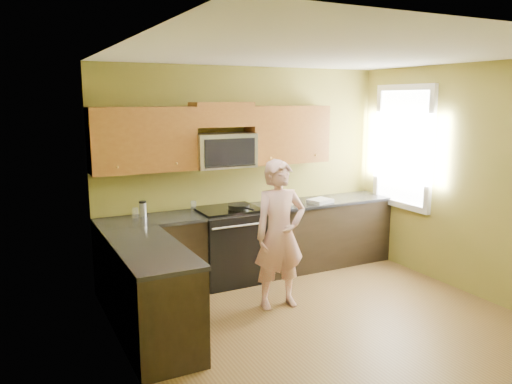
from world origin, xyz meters
TOP-DOWN VIEW (x-y plane):
  - floor at (0.00, 0.00)m, footprint 4.00×4.00m
  - ceiling at (0.00, 0.00)m, footprint 4.00×4.00m
  - wall_back at (0.00, 2.00)m, footprint 4.00×0.00m
  - wall_left at (-2.00, 0.00)m, footprint 0.00×4.00m
  - wall_right at (2.00, 0.00)m, footprint 0.00×4.00m
  - cabinet_back_run at (0.00, 1.70)m, footprint 4.00×0.60m
  - cabinet_left_run at (-1.70, 0.60)m, footprint 0.60×1.60m
  - countertop_back at (0.00, 1.69)m, footprint 4.00×0.62m
  - countertop_left at (-1.69, 0.60)m, footprint 0.62×1.60m
  - stove at (-0.40, 1.68)m, footprint 0.76×0.65m
  - microwave at (-0.40, 1.80)m, footprint 0.76×0.40m
  - upper_cab_left at (-1.39, 1.83)m, footprint 1.22×0.33m
  - upper_cab_right at (0.54, 1.83)m, footprint 1.12×0.33m
  - upper_cab_over_mw at (-0.40, 1.83)m, footprint 0.76×0.33m
  - window at (1.98, 1.20)m, footprint 0.06×1.06m
  - woman at (-0.21, 0.70)m, footprint 0.63×0.44m
  - frying_pan at (-0.30, 1.57)m, footprint 0.37×0.52m
  - butter_tub at (0.19, 1.52)m, footprint 0.14×0.14m
  - toast_slice at (0.55, 1.64)m, footprint 0.14×0.14m
  - napkin_a at (0.01, 1.45)m, footprint 0.15×0.15m
  - napkin_b at (0.41, 1.55)m, footprint 0.16×0.17m
  - dish_towel at (0.89, 1.55)m, footprint 0.35×0.31m
  - travel_mug at (-1.43, 1.83)m, footprint 0.10×0.10m
  - glass_b at (-1.52, 1.81)m, footprint 0.09×0.09m
  - glass_c at (-0.78, 1.88)m, footprint 0.08×0.08m

SIDE VIEW (x-z plane):
  - floor at x=0.00m, z-range 0.00..0.00m
  - cabinet_back_run at x=0.00m, z-range 0.00..0.88m
  - cabinet_left_run at x=-1.70m, z-range 0.00..0.88m
  - stove at x=-0.40m, z-range 0.00..0.95m
  - woman at x=-0.21m, z-range 0.00..1.65m
  - countertop_back at x=0.00m, z-range 0.88..0.92m
  - countertop_left at x=-1.69m, z-range 0.88..0.92m
  - butter_tub at x=0.19m, z-range 0.88..0.96m
  - travel_mug at x=-1.43m, z-range 0.83..1.01m
  - toast_slice at x=0.55m, z-range 0.92..0.93m
  - dish_towel at x=0.89m, z-range 0.92..0.97m
  - frying_pan at x=-0.30m, z-range 0.92..0.98m
  - napkin_a at x=0.01m, z-range 0.92..0.98m
  - napkin_b at x=0.41m, z-range 0.92..0.99m
  - glass_b at x=-1.52m, z-range 0.92..1.04m
  - glass_c at x=-0.78m, z-range 0.92..1.04m
  - wall_back at x=0.00m, z-range -0.65..3.35m
  - wall_left at x=-2.00m, z-range -0.65..3.35m
  - wall_right at x=2.00m, z-range -0.65..3.35m
  - microwave at x=-0.40m, z-range 1.24..1.66m
  - upper_cab_left at x=-1.39m, z-range 1.07..1.82m
  - upper_cab_right at x=0.54m, z-range 1.07..1.82m
  - window at x=1.98m, z-range 0.82..2.48m
  - upper_cab_over_mw at x=-0.40m, z-range 1.95..2.25m
  - ceiling at x=0.00m, z-range 2.70..2.70m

